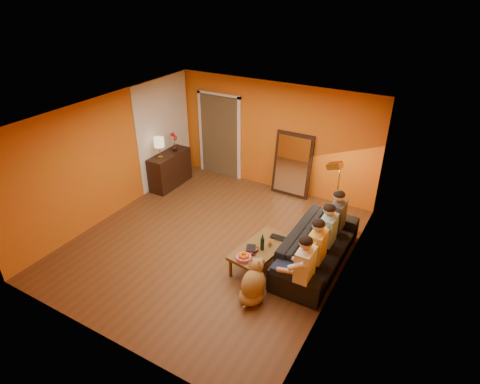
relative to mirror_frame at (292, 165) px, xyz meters
The scene contains 27 objects.
room_shell 2.39m from the mirror_frame, 103.68° to the right, with size 5.00×5.50×2.60m.
white_accent 3.21m from the mirror_frame, 163.83° to the right, with size 0.02×1.90×2.58m, color white.
doorway_recess 2.08m from the mirror_frame, behind, with size 1.06×0.30×2.10m, color #3F2D19.
door_jamb_left 2.64m from the mirror_frame, behind, with size 0.08×0.06×2.20m, color white.
door_jamb_right 1.51m from the mirror_frame, behind, with size 0.08×0.06×2.20m, color white.
door_header 2.46m from the mirror_frame, behind, with size 1.22×0.06×0.08m, color white.
mirror_frame is the anchor object (origin of this frame).
mirror_glass 0.04m from the mirror_frame, 90.00° to the right, with size 0.78×0.02×1.36m, color white.
sideboard 3.01m from the mirror_frame, 158.84° to the right, with size 0.44×1.18×0.85m, color black.
table_lamp 3.13m from the mirror_frame, 153.68° to the right, with size 0.24×0.24×0.51m, color beige, non-canonical shape.
sofa 2.67m from the mirror_frame, 56.64° to the right, with size 0.91×2.33×0.68m, color black.
coffee_table 2.91m from the mirror_frame, 77.77° to the right, with size 0.62×1.22×0.42m, color brown, non-canonical shape.
floor_lamp 1.61m from the mirror_frame, 33.16° to the right, with size 0.30×0.24×1.44m, color gold, non-canonical shape.
dog 3.74m from the mirror_frame, 76.16° to the right, with size 0.40×0.62×0.73m, color #AD884E, non-canonical shape.
person_far_left 3.57m from the mirror_frame, 63.74° to the right, with size 0.70×0.44×1.22m, color silver, non-canonical shape.
person_mid_left 3.09m from the mirror_frame, 59.22° to the right, with size 0.70×0.44×1.22m, color gold, non-canonical shape.
person_mid_right 2.63m from the mirror_frame, 53.08° to the right, with size 0.70×0.44×1.22m, color #7CA9BF, non-canonical shape.
person_far_right 2.22m from the mirror_frame, 44.50° to the right, with size 0.70×0.44×1.22m, color #303135, non-canonical shape.
fruit_bowl 3.30m from the mirror_frame, 81.13° to the right, with size 0.26×0.26×0.16m, color #DA4D9B, non-canonical shape.
wine_bottle 2.93m from the mirror_frame, 77.01° to the right, with size 0.07×0.07×0.31m, color black.
tumbler 2.79m from the mirror_frame, 74.81° to the right, with size 0.09×0.09×0.08m, color #B27F3F.
laptop 2.59m from the mirror_frame, 72.18° to the right, with size 0.35×0.22×0.03m, color black.
book_lower 3.04m from the mirror_frame, 81.90° to the right, with size 0.19×0.26×0.02m, color black.
book_mid 3.03m from the mirror_frame, 81.69° to the right, with size 0.17×0.23×0.02m, color red.
book_upper 3.05m from the mirror_frame, 81.93° to the right, with size 0.16×0.22×0.02m, color black.
vase 2.92m from the mirror_frame, 163.43° to the right, with size 0.17×0.17×0.18m, color black.
flowers 2.95m from the mirror_frame, 163.43° to the right, with size 0.17×0.17×0.48m, color red, non-canonical shape.
Camera 1 is at (3.68, -5.36, 4.73)m, focal length 30.00 mm.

